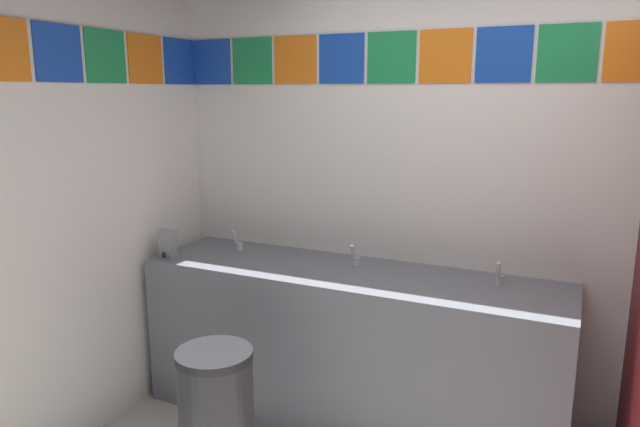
{
  "coord_description": "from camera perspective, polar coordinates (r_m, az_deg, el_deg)",
  "views": [
    {
      "loc": [
        0.29,
        -1.61,
        1.84
      ],
      "look_at": [
        -0.89,
        0.9,
        1.26
      ],
      "focal_mm": 32.42,
      "sensor_mm": 36.0,
      "label": 1
    }
  ],
  "objects": [
    {
      "name": "faucet_right",
      "position": [
        3.05,
        17.25,
        -5.93
      ],
      "size": [
        0.04,
        0.1,
        0.14
      ],
      "color": "silver",
      "rests_on": "vanity_counter"
    },
    {
      "name": "wall_back",
      "position": [
        3.18,
        19.76,
        4.03
      ],
      "size": [
        4.13,
        0.09,
        2.88
      ],
      "color": "white",
      "rests_on": "ground_plane"
    },
    {
      "name": "trash_bin",
      "position": [
        2.96,
        -10.18,
        -19.04
      ],
      "size": [
        0.36,
        0.36,
        0.66
      ],
      "color": "#333338",
      "rests_on": "ground_plane"
    },
    {
      "name": "vanity_counter",
      "position": [
        3.33,
        2.8,
        -12.79
      ],
      "size": [
        2.33,
        0.62,
        0.89
      ],
      "color": "slate",
      "rests_on": "ground_plane"
    },
    {
      "name": "faucet_left",
      "position": [
        3.58,
        -8.14,
        -2.86
      ],
      "size": [
        0.04,
        0.1,
        0.14
      ],
      "color": "silver",
      "rests_on": "vanity_counter"
    },
    {
      "name": "soap_dispenser",
      "position": [
        3.54,
        -14.8,
        -2.87
      ],
      "size": [
        0.09,
        0.09,
        0.16
      ],
      "color": "gray",
      "rests_on": "vanity_counter"
    },
    {
      "name": "faucet_center",
      "position": [
        3.24,
        3.49,
        -4.37
      ],
      "size": [
        0.04,
        0.1,
        0.14
      ],
      "color": "silver",
      "rests_on": "vanity_counter"
    }
  ]
}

